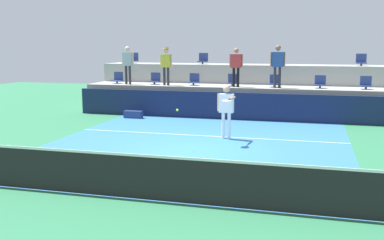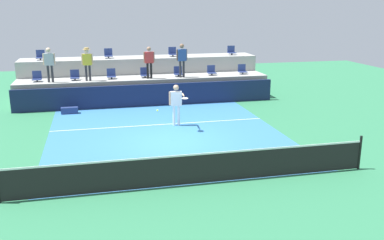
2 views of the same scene
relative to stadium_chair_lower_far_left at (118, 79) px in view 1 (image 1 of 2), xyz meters
The scene contains 25 objects.
ground_plane 9.12m from the stadium_chair_lower_far_left, 53.44° to the right, with size 40.00×40.00×0.00m, color #2D754C.
court_inner_paint 8.35m from the stadium_chair_lower_far_left, 49.28° to the right, with size 9.00×10.00×0.01m, color teal.
court_service_line 7.37m from the stadium_chair_lower_far_left, 42.02° to the right, with size 9.00×0.06×0.00m, color white.
tennis_net 12.49m from the stadium_chair_lower_far_left, 64.47° to the right, with size 10.48×0.08×1.07m.
sponsor_backboard 5.58m from the stadium_chair_lower_far_left, 12.95° to the right, with size 13.00×0.16×1.10m, color #141E42.
seating_tier_lower 5.43m from the stadium_chair_lower_far_left, ahead, with size 13.00×1.80×1.25m, color #9E9E99.
seating_tier_upper 5.70m from the stadium_chair_lower_far_left, 19.18° to the left, with size 13.00×1.80×2.10m, color #9E9E99.
stadium_chair_lower_far_left is the anchor object (origin of this frame).
stadium_chair_lower_left 1.81m from the stadium_chair_lower_far_left, ahead, with size 0.44×0.40×0.52m.
stadium_chair_lower_mid_left 3.63m from the stadium_chair_lower_far_left, ahead, with size 0.44×0.40×0.52m.
stadium_chair_lower_center 5.35m from the stadium_chair_lower_far_left, ahead, with size 0.44×0.40×0.52m.
stadium_chair_lower_mid_right 7.13m from the stadium_chair_lower_far_left, ahead, with size 0.44×0.40×0.52m.
stadium_chair_lower_right 8.97m from the stadium_chair_lower_far_left, ahead, with size 0.44×0.40×0.52m.
stadium_chair_lower_far_right 10.72m from the stadium_chair_lower_far_left, ahead, with size 0.44×0.40×0.52m.
stadium_chair_upper_far_left 1.99m from the stadium_chair_lower_far_left, 88.26° to the left, with size 0.44×0.40×0.52m.
stadium_chair_upper_left 4.11m from the stadium_chair_lower_far_left, 26.58° to the left, with size 0.44×0.40×0.52m.
stadium_chair_upper_right 7.44m from the stadium_chair_lower_far_left, 14.09° to the left, with size 0.44×0.40×0.52m.
stadium_chair_upper_far_right 10.86m from the stadium_chair_lower_far_left, ahead, with size 0.44×0.40×0.52m.
tennis_player 7.90m from the stadium_chair_lower_far_left, 40.20° to the right, with size 0.62×1.24×1.73m.
spectator_in_grey 1.12m from the stadium_chair_lower_far_left, 29.50° to the right, with size 0.59×0.25×1.68m.
spectator_with_hat 2.62m from the stadium_chair_lower_far_left, ahead, with size 0.57×0.40×1.65m.
spectator_leaning_on_rail 5.61m from the stadium_chair_lower_far_left, ahead, with size 0.58×0.23×1.63m.
spectator_in_white 7.31m from the stadium_chair_lower_far_left, ahead, with size 0.61×0.27×1.74m.
tennis_ball 8.53m from the stadium_chair_lower_far_left, 54.47° to the right, with size 0.07×0.07×0.07m.
equipment_bag 2.82m from the stadium_chair_lower_far_left, 51.85° to the right, with size 0.76×0.28×0.30m, color navy.
Camera 1 is at (3.27, -11.84, 2.99)m, focal length 42.02 mm.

